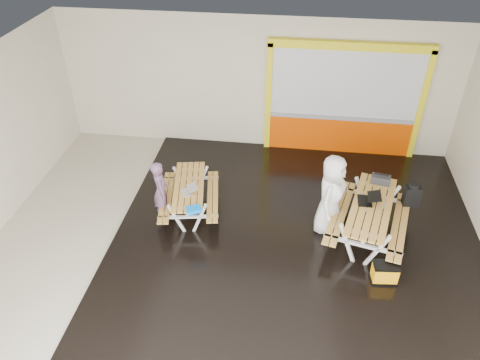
# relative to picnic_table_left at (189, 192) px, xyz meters

# --- Properties ---
(room) EXTENTS (10.02, 8.02, 3.52)m
(room) POSITION_rel_picnic_table_left_xyz_m (1.11, -0.93, 1.19)
(room) COLOR beige
(room) RESTS_ON ground
(deck) EXTENTS (7.50, 7.98, 0.05)m
(deck) POSITION_rel_picnic_table_left_xyz_m (2.36, -0.93, -0.54)
(deck) COLOR black
(deck) RESTS_ON room
(kiosk) EXTENTS (3.88, 0.16, 3.00)m
(kiosk) POSITION_rel_picnic_table_left_xyz_m (3.31, 3.00, 0.88)
(kiosk) COLOR #E24600
(kiosk) RESTS_ON room
(picnic_table_left) EXTENTS (1.52, 2.00, 0.73)m
(picnic_table_left) POSITION_rel_picnic_table_left_xyz_m (0.00, 0.00, 0.00)
(picnic_table_left) COLOR gold
(picnic_table_left) RESTS_ON deck
(picnic_table_right) EXTENTS (1.94, 2.45, 0.87)m
(picnic_table_right) POSITION_rel_picnic_table_left_xyz_m (3.79, -0.34, 0.10)
(picnic_table_right) COLOR gold
(picnic_table_right) RESTS_ON deck
(person_left) EXTENTS (0.49, 0.60, 1.41)m
(person_left) POSITION_rel_picnic_table_left_xyz_m (-0.52, -0.32, 0.20)
(person_left) COLOR #694965
(person_left) RESTS_ON deck
(person_right) EXTENTS (0.82, 1.02, 1.80)m
(person_right) POSITION_rel_picnic_table_left_xyz_m (2.99, -0.18, 0.34)
(person_right) COLOR white
(person_right) RESTS_ON deck
(laptop_left) EXTENTS (0.43, 0.42, 0.14)m
(laptop_left) POSITION_rel_picnic_table_left_xyz_m (0.05, -0.24, 0.22)
(laptop_left) COLOR silver
(laptop_left) RESTS_ON picnic_table_left
(laptop_right) EXTENTS (0.44, 0.39, 0.18)m
(laptop_right) POSITION_rel_picnic_table_left_xyz_m (3.72, -0.23, 0.36)
(laptop_right) COLOR black
(laptop_right) RESTS_ON picnic_table_right
(blue_pouch) EXTENTS (0.35, 0.31, 0.08)m
(blue_pouch) POSITION_rel_picnic_table_left_xyz_m (0.29, -0.84, 0.21)
(blue_pouch) COLOR #0677EE
(blue_pouch) RESTS_ON picnic_table_left
(toolbox) EXTENTS (0.42, 0.27, 0.23)m
(toolbox) POSITION_rel_picnic_table_left_xyz_m (4.04, 0.45, 0.39)
(toolbox) COLOR black
(toolbox) RESTS_ON picnic_table_right
(backpack) EXTENTS (0.34, 0.24, 0.54)m
(backpack) POSITION_rel_picnic_table_left_xyz_m (4.67, 0.22, 0.22)
(backpack) COLOR black
(backpack) RESTS_ON picnic_table_right
(dark_case) EXTENTS (0.50, 0.41, 0.17)m
(dark_case) POSITION_rel_picnic_table_left_xyz_m (3.33, -0.28, -0.43)
(dark_case) COLOR black
(dark_case) RESTS_ON deck
(fluke_bag) EXTENTS (0.50, 0.35, 0.40)m
(fluke_bag) POSITION_rel_picnic_table_left_xyz_m (4.01, -1.55, -0.32)
(fluke_bag) COLOR black
(fluke_bag) RESTS_ON deck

